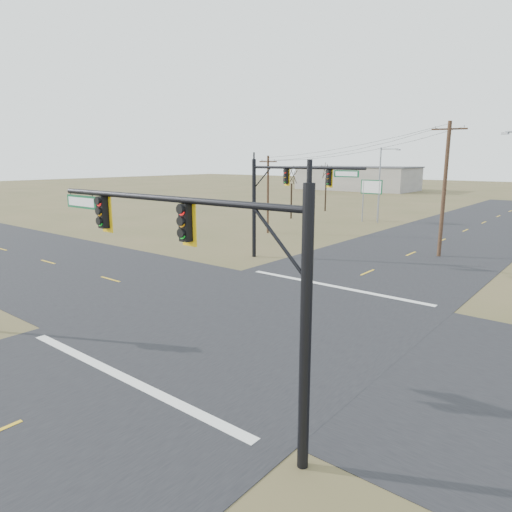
{
  "coord_description": "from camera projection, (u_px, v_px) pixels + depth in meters",
  "views": [
    {
      "loc": [
        12.92,
        -16.08,
        7.53
      ],
      "look_at": [
        -0.85,
        1.0,
        2.86
      ],
      "focal_mm": 32.0,
      "sensor_mm": 36.0,
      "label": 1
    }
  ],
  "objects": [
    {
      "name": "utility_pole_near",
      "position": [
        444.0,
        188.0,
        34.99
      ],
      "size": [
        2.48,
        0.74,
        10.34
      ],
      "rotation": [
        0.0,
        0.0,
        0.25
      ],
      "color": "#4B3220",
      "rests_on": "ground"
    },
    {
      "name": "utility_pole_far",
      "position": [
        268.0,
        193.0,
        46.7
      ],
      "size": [
        1.91,
        0.52,
        7.89
      ],
      "rotation": [
        0.0,
        0.0,
        0.21
      ],
      "color": "#4B3220",
      "rests_on": "ground"
    },
    {
      "name": "road_ew",
      "position": [
        257.0,
        320.0,
        21.73
      ],
      "size": [
        160.0,
        14.0,
        0.02
      ],
      "primitive_type": "cube",
      "color": "black",
      "rests_on": "ground"
    },
    {
      "name": "bare_tree_b",
      "position": [
        326.0,
        170.0,
        66.46
      ],
      "size": [
        3.65,
        3.65,
        7.44
      ],
      "rotation": [
        0.0,
        0.0,
        0.3
      ],
      "color": "black",
      "rests_on": "ground"
    },
    {
      "name": "bare_tree_a",
      "position": [
        292.0,
        175.0,
        57.94
      ],
      "size": [
        3.15,
        3.15,
        7.06
      ],
      "rotation": [
        0.0,
        0.0,
        -0.1
      ],
      "color": "black",
      "rests_on": "ground"
    },
    {
      "name": "highway_sign",
      "position": [
        371.0,
        192.0,
        54.96
      ],
      "size": [
        2.73,
        0.14,
        5.12
      ],
      "rotation": [
        0.0,
        0.0,
        0.0
      ],
      "color": "gray",
      "rests_on": "ground"
    },
    {
      "name": "stop_bar_near",
      "position": [
        123.0,
        377.0,
        16.02
      ],
      "size": [
        12.0,
        0.4,
        0.01
      ],
      "primitive_type": "cube",
      "color": "silver",
      "rests_on": "road_ns"
    },
    {
      "name": "ground",
      "position": [
        257.0,
        320.0,
        21.74
      ],
      "size": [
        320.0,
        320.0,
        0.0
      ],
      "primitive_type": "plane",
      "color": "brown",
      "rests_on": "ground"
    },
    {
      "name": "stop_bar_far",
      "position": [
        335.0,
        286.0,
        27.44
      ],
      "size": [
        12.0,
        0.4,
        0.01
      ],
      "primitive_type": "cube",
      "color": "silver",
      "rests_on": "road_ns"
    },
    {
      "name": "streetlight_c",
      "position": [
        381.0,
        180.0,
        55.41
      ],
      "size": [
        2.49,
        0.32,
        8.92
      ],
      "rotation": [
        0.0,
        0.0,
        -0.22
      ],
      "color": "gray",
      "rests_on": "ground"
    },
    {
      "name": "mast_arm_far",
      "position": [
        285.0,
        189.0,
        33.09
      ],
      "size": [
        9.31,
        0.53,
        7.55
      ],
      "rotation": [
        0.0,
        0.0,
        -0.26
      ],
      "color": "black",
      "rests_on": "ground"
    },
    {
      "name": "mast_arm_near",
      "position": [
        193.0,
        248.0,
        12.65
      ],
      "size": [
        10.34,
        0.41,
        7.02
      ],
      "rotation": [
        0.0,
        0.0,
        -0.01
      ],
      "color": "black",
      "rests_on": "ground"
    },
    {
      "name": "road_ns",
      "position": [
        257.0,
        320.0,
        21.73
      ],
      "size": [
        14.0,
        160.0,
        0.02
      ],
      "primitive_type": "cube",
      "color": "black",
      "rests_on": "ground"
    },
    {
      "name": "warehouse_left",
      "position": [
        357.0,
        179.0,
        114.26
      ],
      "size": [
        28.0,
        14.0,
        5.5
      ],
      "primitive_type": "cube",
      "color": "#9D968B",
      "rests_on": "ground"
    }
  ]
}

